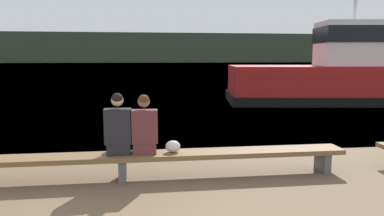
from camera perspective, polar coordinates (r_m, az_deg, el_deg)
name	(u,v)px	position (r m, az deg, el deg)	size (l,w,h in m)	color
water_surface	(141,62)	(127.86, -7.84, 6.90)	(240.00, 240.00, 0.00)	teal
far_shoreline	(140,48)	(129.44, -7.88, 9.05)	(600.00, 12.00, 9.68)	#384233
bench_main	(122,158)	(6.52, -10.57, -7.57)	(7.83, 0.51, 0.45)	brown
person_left	(118,129)	(6.41, -11.19, -3.08)	(0.45, 0.40, 1.05)	black
person_right	(144,129)	(6.40, -7.29, -3.16)	(0.45, 0.40, 1.02)	#56282D
shopping_bag	(173,146)	(6.50, -2.93, -5.88)	(0.26, 0.19, 0.20)	beige
tugboat_red	(350,77)	(18.50, 22.95, 4.33)	(11.19, 5.16, 6.27)	#A81919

